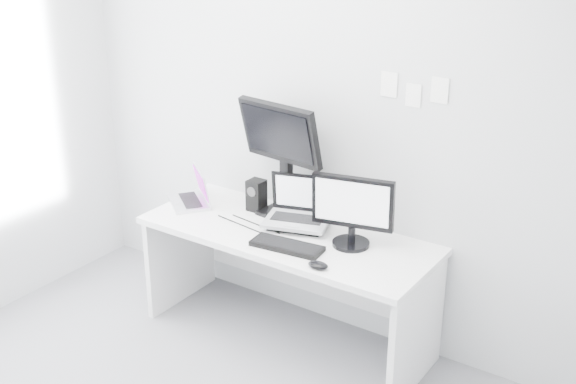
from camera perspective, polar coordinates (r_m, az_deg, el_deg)
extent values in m
plane|color=#B4B6B8|center=(4.49, 2.45, 5.67)|extent=(3.60, 0.00, 3.60)
cube|color=white|center=(4.61, -0.07, -7.20)|extent=(1.80, 0.70, 0.73)
cube|color=silver|center=(4.84, -7.69, 0.46)|extent=(0.41, 0.39, 0.24)
cube|color=black|center=(4.71, -2.43, -0.24)|extent=(0.11, 0.11, 0.20)
cube|color=#A8AAAE|center=(4.44, 0.67, -0.87)|extent=(0.45, 0.40, 0.32)
cube|color=black|center=(4.52, -0.41, 2.56)|extent=(0.58, 0.26, 0.76)
cube|color=black|center=(4.21, 4.92, -1.43)|extent=(0.51, 0.32, 0.43)
cube|color=black|center=(4.24, -0.08, -4.16)|extent=(0.43, 0.20, 0.03)
ellipsoid|color=black|center=(4.03, 2.31, -5.61)|extent=(0.12, 0.08, 0.04)
cube|color=white|center=(4.21, 7.73, 8.15)|extent=(0.10, 0.00, 0.14)
cube|color=white|center=(4.15, 9.56, 7.30)|extent=(0.09, 0.00, 0.13)
cube|color=white|center=(4.08, 11.52, 7.63)|extent=(0.10, 0.00, 0.14)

